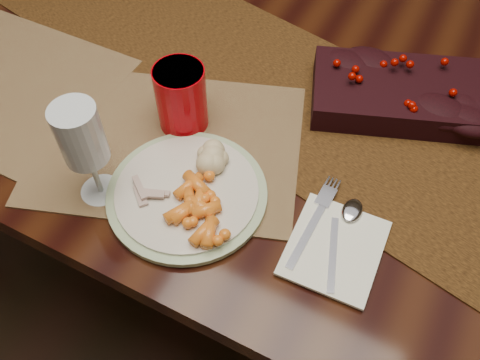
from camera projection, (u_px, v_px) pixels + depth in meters
The scene contains 14 objects.
floor at pixel (276, 263), 1.57m from camera, with size 5.00×5.00×0.00m, color black.
dining_table at pixel (285, 193), 1.26m from camera, with size 1.80×1.00×0.75m, color black.
table_runner at pixel (311, 108), 0.92m from camera, with size 1.69×0.35×0.00m, color black.
centerpiece at pixel (408, 91), 0.89m from camera, with size 0.33×0.17×0.07m, color black, non-canonical shape.
placemat_main at pixel (169, 143), 0.87m from camera, with size 0.45×0.33×0.00m, color #866245.
dinner_plate at pixel (187, 193), 0.79m from camera, with size 0.25×0.25×0.01m, color beige.
baby_carrots at pixel (198, 206), 0.76m from camera, with size 0.10×0.09×0.02m, color orange, non-canonical shape.
mashed_potatoes at pixel (213, 157), 0.80m from camera, with size 0.07×0.06×0.04m, color tan, non-canonical shape.
turkey_shreds at pixel (148, 189), 0.78m from camera, with size 0.06×0.05×0.01m, color beige, non-canonical shape.
napkin at pixel (335, 248), 0.74m from camera, with size 0.13×0.15×0.01m, color white.
fork at pixel (312, 225), 0.76m from camera, with size 0.02×0.16×0.00m, color silver, non-canonical shape.
spoon at pixel (339, 240), 0.74m from camera, with size 0.03×0.15×0.00m, color white, non-canonical shape.
red_cup at pixel (181, 98), 0.85m from camera, with size 0.09×0.09×0.12m, color #B50008.
wine_glass at pixel (88, 155), 0.74m from camera, with size 0.07×0.07×0.18m, color #AFB6BB, non-canonical shape.
Camera 1 is at (0.23, -0.70, 1.41)m, focal length 38.00 mm.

